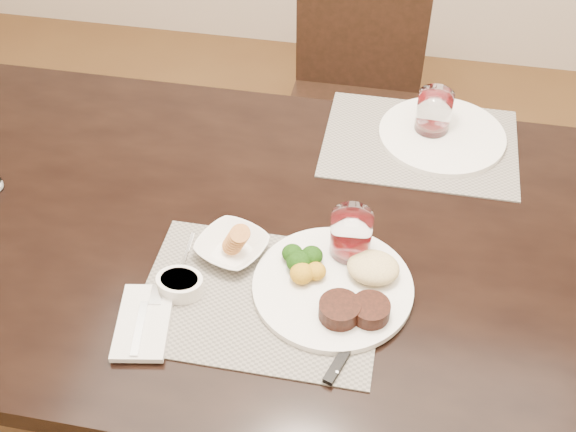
% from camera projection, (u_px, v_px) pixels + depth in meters
% --- Properties ---
extents(ground_plane, '(4.50, 4.50, 0.00)m').
position_uv_depth(ground_plane, '(303.00, 422.00, 2.03)').
color(ground_plane, '#4E3019').
rests_on(ground_plane, ground).
extents(dining_table, '(2.00, 1.00, 0.75)m').
position_uv_depth(dining_table, '(307.00, 264.00, 1.57)').
color(dining_table, black).
rests_on(dining_table, ground).
extents(chair_far, '(0.42, 0.42, 0.90)m').
position_uv_depth(chair_far, '(355.00, 88.00, 2.34)').
color(chair_far, black).
rests_on(chair_far, ground).
extents(placemat_near, '(0.46, 0.34, 0.00)m').
position_uv_depth(placemat_near, '(261.00, 298.00, 1.39)').
color(placemat_near, slate).
rests_on(placemat_near, dining_table).
extents(placemat_far, '(0.46, 0.34, 0.00)m').
position_uv_depth(placemat_far, '(420.00, 143.00, 1.74)').
color(placemat_far, slate).
rests_on(placemat_far, dining_table).
extents(dinner_plate, '(0.31, 0.31, 0.06)m').
position_uv_depth(dinner_plate, '(340.00, 285.00, 1.39)').
color(dinner_plate, white).
rests_on(dinner_plate, placemat_near).
extents(napkin_fork, '(0.13, 0.19, 0.02)m').
position_uv_depth(napkin_fork, '(144.00, 322.00, 1.34)').
color(napkin_fork, silver).
rests_on(napkin_fork, placemat_near).
extents(steak_knife, '(0.06, 0.22, 0.01)m').
position_uv_depth(steak_knife, '(341.00, 352.00, 1.30)').
color(steak_knife, silver).
rests_on(steak_knife, placemat_near).
extents(cracker_bowl, '(0.18, 0.18, 0.06)m').
position_uv_depth(cracker_bowl, '(232.00, 247.00, 1.46)').
color(cracker_bowl, white).
rests_on(cracker_bowl, placemat_near).
extents(sauce_ramekin, '(0.09, 0.14, 0.07)m').
position_uv_depth(sauce_ramekin, '(180.00, 284.00, 1.39)').
color(sauce_ramekin, white).
rests_on(sauce_ramekin, placemat_near).
extents(wine_glass_near, '(0.08, 0.08, 0.11)m').
position_uv_depth(wine_glass_near, '(351.00, 238.00, 1.43)').
color(wine_glass_near, white).
rests_on(wine_glass_near, placemat_near).
extents(far_plate, '(0.30, 0.30, 0.01)m').
position_uv_depth(far_plate, '(442.00, 135.00, 1.74)').
color(far_plate, white).
rests_on(far_plate, placemat_far).
extents(wine_glass_far, '(0.08, 0.08, 0.11)m').
position_uv_depth(wine_glass_far, '(433.00, 116.00, 1.73)').
color(wine_glass_far, white).
rests_on(wine_glass_far, placemat_far).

